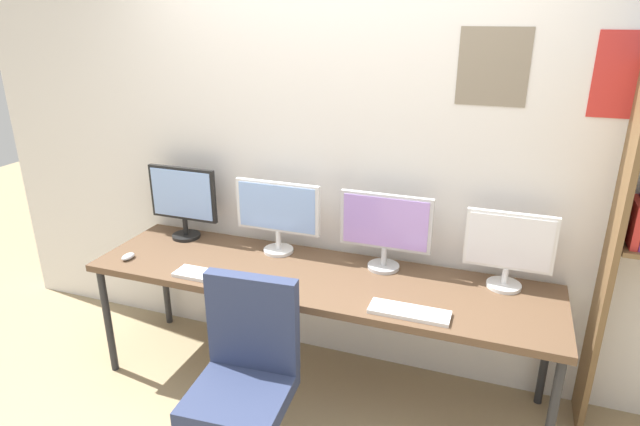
# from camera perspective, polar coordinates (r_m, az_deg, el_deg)

# --- Properties ---
(wall_back) EXTENTS (5.00, 0.11, 2.60)m
(wall_back) POSITION_cam_1_polar(r_m,az_deg,el_deg) (3.14, 2.34, 5.85)
(wall_back) COLOR silver
(wall_back) RESTS_ON ground_plane
(desk) EXTENTS (2.60, 0.68, 0.74)m
(desk) POSITION_cam_1_polar(r_m,az_deg,el_deg) (2.99, -0.33, -7.44)
(desk) COLOR brown
(desk) RESTS_ON ground_plane
(office_chair) EXTENTS (0.52, 0.52, 0.99)m
(office_chair) POSITION_cam_1_polar(r_m,az_deg,el_deg) (2.66, -8.01, -19.31)
(office_chair) COLOR #2D2D33
(office_chair) RESTS_ON ground_plane
(monitor_far_left) EXTENTS (0.46, 0.18, 0.47)m
(monitor_far_left) POSITION_cam_1_polar(r_m,az_deg,el_deg) (3.47, -14.45, 1.50)
(monitor_far_left) COLOR black
(monitor_far_left) RESTS_ON desk
(monitor_center_left) EXTENTS (0.53, 0.18, 0.44)m
(monitor_center_left) POSITION_cam_1_polar(r_m,az_deg,el_deg) (3.16, -4.56, 0.10)
(monitor_center_left) COLOR silver
(monitor_center_left) RESTS_ON desk
(monitor_center_right) EXTENTS (0.51, 0.18, 0.44)m
(monitor_center_right) POSITION_cam_1_polar(r_m,az_deg,el_deg) (2.97, 7.01, -1.49)
(monitor_center_right) COLOR silver
(monitor_center_right) RESTS_ON desk
(monitor_far_right) EXTENTS (0.45, 0.18, 0.42)m
(monitor_far_right) POSITION_cam_1_polar(r_m,az_deg,el_deg) (2.92, 19.57, -3.45)
(monitor_far_right) COLOR silver
(monitor_far_right) RESTS_ON desk
(keyboard_left) EXTENTS (0.37, 0.13, 0.02)m
(keyboard_left) POSITION_cam_1_polar(r_m,az_deg,el_deg) (3.01, -12.01, -6.56)
(keyboard_left) COLOR silver
(keyboard_left) RESTS_ON desk
(keyboard_right) EXTENTS (0.39, 0.13, 0.02)m
(keyboard_right) POSITION_cam_1_polar(r_m,az_deg,el_deg) (2.65, 9.54, -10.42)
(keyboard_right) COLOR silver
(keyboard_right) RESTS_ON desk
(computer_mouse) EXTENTS (0.06, 0.10, 0.03)m
(computer_mouse) POSITION_cam_1_polar(r_m,az_deg,el_deg) (3.34, -19.86, -4.40)
(computer_mouse) COLOR silver
(computer_mouse) RESTS_ON desk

